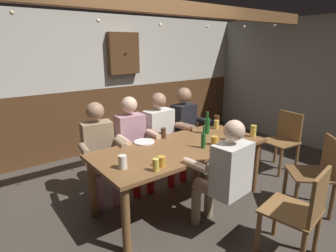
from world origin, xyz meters
TOP-DOWN VIEW (x-y plane):
  - ground_plane at (0.00, 0.00)m, footprint 7.62×7.62m
  - back_wall_upper at (0.00, 2.41)m, footprint 6.35×0.12m
  - back_wall_wainscot at (0.00, 2.41)m, footprint 6.35×0.12m
  - side_wall_concrete at (3.23, 0.00)m, footprint 0.12×4.71m
  - ceiling_beam at (0.00, 0.59)m, footprint 5.71×0.14m
  - dining_table at (0.00, 0.16)m, footprint 2.04×0.91m
  - person_0 at (-0.70, 0.84)m, footprint 0.54×0.56m
  - person_1 at (-0.23, 0.84)m, footprint 0.51×0.51m
  - person_2 at (0.24, 0.84)m, footprint 0.58×0.56m
  - person_3 at (0.70, 0.84)m, footprint 0.51×0.54m
  - person_4 at (-0.01, -0.52)m, footprint 0.55×0.56m
  - chair_empty_near_right at (1.87, -0.03)m, footprint 0.48×0.48m
  - chair_empty_near_left at (1.12, -0.90)m, footprint 0.62×0.62m
  - chair_empty_far_end at (0.22, -1.19)m, footprint 0.50×0.50m
  - plate_0 at (-0.27, 0.52)m, footprint 0.24×0.24m
  - bottle_0 at (0.58, 0.31)m, footprint 0.07×0.07m
  - bottle_1 at (0.16, -0.04)m, footprint 0.05×0.05m
  - pint_glass_0 at (-0.61, -0.21)m, footprint 0.06×0.06m
  - pint_glass_1 at (-0.82, 0.02)m, footprint 0.08×0.08m
  - pint_glass_2 at (0.61, -0.05)m, footprint 0.07×0.07m
  - pint_glass_3 at (0.93, 0.47)m, footprint 0.08×0.08m
  - pint_glass_4 at (0.34, -0.05)m, footprint 0.08×0.08m
  - pint_glass_5 at (-0.50, -0.16)m, footprint 0.08×0.08m
  - pint_glass_6 at (0.02, 0.52)m, footprint 0.07×0.07m
  - pint_glass_7 at (0.84, 0.39)m, footprint 0.07×0.07m
  - pint_glass_8 at (0.95, -0.14)m, footprint 0.07×0.07m
  - wall_dart_cabinet at (0.47, 2.28)m, footprint 0.56×0.15m
  - string_lights at (0.00, 0.54)m, footprint 4.48×0.04m

SIDE VIEW (x-z plane):
  - ground_plane at x=0.00m, z-range 0.00..0.00m
  - chair_empty_near_right at x=1.87m, z-range 0.04..0.92m
  - chair_empty_near_left at x=1.12m, z-range 0.04..0.92m
  - chair_empty_far_end at x=0.22m, z-range 0.04..0.92m
  - back_wall_wainscot at x=0.00m, z-range 0.00..1.12m
  - dining_table at x=0.00m, z-range 0.27..1.00m
  - person_4 at x=-0.01m, z-range 0.06..1.26m
  - person_0 at x=-0.70m, z-range 0.06..1.27m
  - person_1 at x=-0.23m, z-range 0.06..1.28m
  - person_2 at x=0.24m, z-range 0.06..1.29m
  - person_3 at x=0.70m, z-range 0.06..1.31m
  - plate_0 at x=-0.27m, z-range 0.73..0.74m
  - pint_glass_5 at x=-0.50m, z-range 0.73..0.83m
  - pint_glass_4 at x=0.34m, z-range 0.73..0.83m
  - pint_glass_7 at x=0.84m, z-range 0.73..0.85m
  - pint_glass_0 at x=-0.61m, z-range 0.73..0.85m
  - pint_glass_2 at x=0.61m, z-range 0.73..0.86m
  - pint_glass_6 at x=0.02m, z-range 0.73..0.86m
  - pint_glass_1 at x=-0.82m, z-range 0.73..0.86m
  - pint_glass_8 at x=0.95m, z-range 0.73..0.88m
  - pint_glass_3 at x=0.93m, z-range 0.73..0.89m
  - bottle_1 at x=0.16m, z-range 0.69..0.95m
  - bottle_0 at x=0.58m, z-range 0.70..0.99m
  - side_wall_concrete at x=3.23m, z-range 0.00..2.34m
  - wall_dart_cabinet at x=0.47m, z-range 1.35..2.05m
  - back_wall_upper at x=0.00m, z-range 1.12..2.34m
  - string_lights at x=0.00m, z-range 2.04..2.16m
  - ceiling_beam at x=0.00m, z-range 2.18..2.34m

